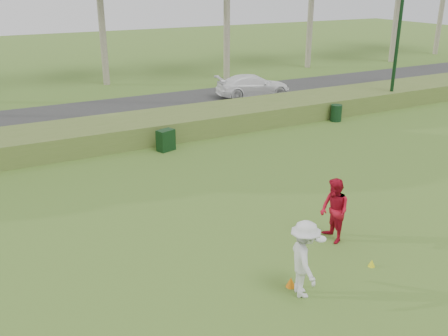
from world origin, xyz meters
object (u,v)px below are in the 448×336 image
lamp_post (403,0)px  player_white (304,259)px  utility_cabinet (166,140)px  car_right (253,86)px  player_red (334,211)px  trash_bin (336,113)px  cone_yellow (372,263)px  cone_orange (291,282)px

lamp_post → player_white: bearing=-140.9°
utility_cabinet → car_right: car_right is taller
player_white → car_right: size_ratio=0.41×
player_red → car_right: (7.04, 15.87, -0.19)m
trash_bin → lamp_post: bearing=10.1°
car_right → player_white: bearing=164.1°
player_white → trash_bin: bearing=-24.0°
lamp_post → cone_yellow: size_ratio=43.64×
cone_orange → lamp_post: bearing=38.1°
player_white → cone_yellow: (2.20, 0.14, -0.81)m
player_white → cone_orange: player_white is taller
cone_orange → car_right: (9.28, 17.15, 0.57)m
lamp_post → utility_cabinet: size_ratio=9.32×
cone_yellow → utility_cabinet: utility_cabinet is taller
utility_cabinet → cone_orange: bearing=-114.4°
utility_cabinet → trash_bin: 9.13m
player_white → trash_bin: player_white is taller
player_white → utility_cabinet: (1.02, 10.78, -0.46)m
cone_yellow → trash_bin: (7.94, 10.91, 0.32)m
player_white → cone_yellow: 2.35m
cone_orange → trash_bin: trash_bin is taller
car_right → trash_bin: bearing=-160.1°
car_right → lamp_post: bearing=-124.7°
cone_yellow → player_white: bearing=-176.4°
player_red → cone_orange: (-2.25, -1.28, -0.76)m
player_red → utility_cabinet: 9.23m
lamp_post → utility_cabinet: bearing=-175.5°
lamp_post → player_white: 19.36m
player_white → trash_bin: 15.00m
utility_cabinet → cone_yellow: bearing=-102.2°
trash_bin → cone_yellow: bearing=-126.0°
lamp_post → cone_yellow: bearing=-136.6°
cone_orange → cone_yellow: cone_orange is taller
cone_orange → player_white: bearing=-80.0°
trash_bin → car_right: 6.52m
player_red → lamp_post: bearing=137.6°
cone_orange → utility_cabinet: utility_cabinet is taller
cone_yellow → utility_cabinet: size_ratio=0.21×
player_red → cone_orange: player_red is taller
player_white → lamp_post: bearing=-32.4°
player_red → trash_bin: (7.95, 9.42, -0.47)m
player_white → utility_cabinet: size_ratio=2.06×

